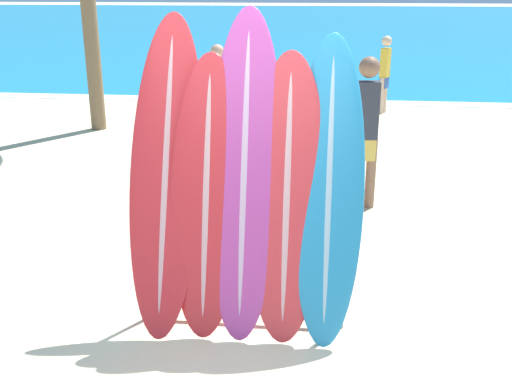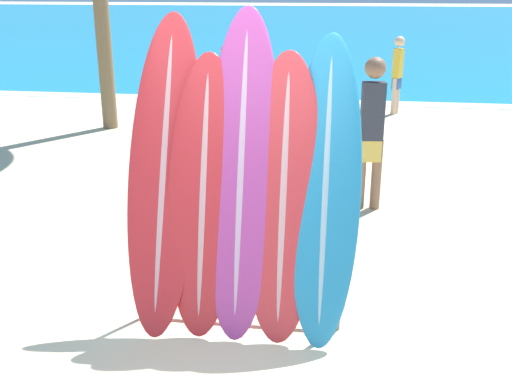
% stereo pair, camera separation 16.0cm
% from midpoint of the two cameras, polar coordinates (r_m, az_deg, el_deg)
% --- Properties ---
extents(ground_plane, '(160.00, 160.00, 0.00)m').
position_cam_midpoint_polar(ground_plane, '(4.29, -3.32, -16.75)').
color(ground_plane, beige).
extents(ocean_water, '(120.00, 60.00, 0.01)m').
position_cam_midpoint_polar(ocean_water, '(42.72, 5.81, 15.82)').
color(ocean_water, teal).
rests_on(ocean_water, ground_plane).
extents(surfboard_rack, '(1.53, 0.04, 0.79)m').
position_cam_midpoint_polar(surfboard_rack, '(4.61, -2.13, -7.71)').
color(surfboard_rack, slate).
rests_on(surfboard_rack, ground_plane).
extents(surfboard_slot_0, '(0.56, 0.98, 2.33)m').
position_cam_midpoint_polar(surfboard_slot_0, '(4.57, -9.54, 1.75)').
color(surfboard_slot_0, red).
rests_on(surfboard_slot_0, ground_plane).
extents(surfboard_slot_1, '(0.56, 0.70, 2.06)m').
position_cam_midpoint_polar(surfboard_slot_1, '(4.46, -5.73, -0.38)').
color(surfboard_slot_1, red).
rests_on(surfboard_slot_1, ground_plane).
extents(surfboard_slot_2, '(0.56, 0.83, 2.38)m').
position_cam_midpoint_polar(surfboard_slot_2, '(4.40, -2.15, 1.70)').
color(surfboard_slot_2, '#B23D8E').
rests_on(surfboard_slot_2, ground_plane).
extents(surfboard_slot_3, '(0.58, 0.71, 2.07)m').
position_cam_midpoint_polar(surfboard_slot_3, '(4.38, 1.92, -0.52)').
color(surfboard_slot_3, red).
rests_on(surfboard_slot_3, ground_plane).
extents(surfboard_slot_4, '(0.52, 0.83, 2.20)m').
position_cam_midpoint_polar(surfboard_slot_4, '(4.37, 5.90, 0.19)').
color(surfboard_slot_4, teal).
rests_on(surfboard_slot_4, ground_plane).
extents(person_near_water, '(0.23, 0.26, 1.54)m').
position_cam_midpoint_polar(person_near_water, '(12.49, 11.80, 11.16)').
color(person_near_water, beige).
rests_on(person_near_water, ground_plane).
extents(person_mid_beach, '(0.25, 0.28, 1.61)m').
position_cam_midpoint_polar(person_mid_beach, '(9.76, -4.10, 9.58)').
color(person_mid_beach, tan).
rests_on(person_mid_beach, ground_plane).
extents(person_far_left, '(0.30, 0.24, 1.76)m').
position_cam_midpoint_polar(person_far_left, '(6.95, 9.77, 6.04)').
color(person_far_left, '#846047').
rests_on(person_far_left, ground_plane).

